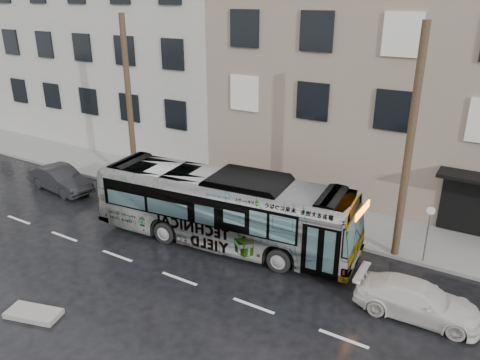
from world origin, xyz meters
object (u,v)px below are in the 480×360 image
Objects in this scene: utility_pole_front at (409,148)px; dark_sedan at (61,179)px; white_sedan at (418,300)px; sign_post at (427,234)px; bus at (223,208)px; utility_pole_rear at (129,105)px.

dark_sedan is at bearing -172.45° from utility_pole_front.
dark_sedan is at bearing 84.34° from white_sedan.
sign_post is 8.14m from bus.
utility_pole_rear is 3.75× the size of sign_post.
utility_pole_front reaches higher than white_sedan.
utility_pole_rear is at bearing 180.00° from utility_pole_front.
utility_pole_rear is 16.43m from white_sedan.
white_sedan is at bearing -12.47° from utility_pole_rear.
utility_pole_front is 2.22× the size of white_sedan.
utility_pole_front is 17.89m from dark_sedan.
sign_post is 0.21× the size of bus.
utility_pole_front is at bearing 180.00° from sign_post.
bus reaches higher than sign_post.
utility_pole_front is at bearing 0.00° from utility_pole_rear.
sign_post is at bearing 0.00° from utility_pole_rear.
utility_pole_front reaches higher than sign_post.
sign_post is (15.10, 0.00, -3.30)m from utility_pole_rear.
bus is at bearing -161.83° from sign_post.
utility_pole_rear is at bearing 75.35° from white_sedan.
utility_pole_front is 0.79× the size of bus.
bus reaches higher than dark_sedan.
bus is 8.29m from white_sedan.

